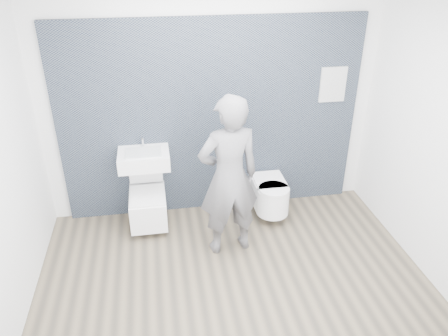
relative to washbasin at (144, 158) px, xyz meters
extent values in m
plane|color=brown|center=(0.84, -1.22, -0.88)|extent=(4.00, 4.00, 0.00)
plane|color=white|center=(0.84, 0.28, 0.52)|extent=(4.00, 0.00, 4.00)
plane|color=white|center=(0.84, -2.72, 0.52)|extent=(4.00, 0.00, 4.00)
plane|color=white|center=(2.84, -1.22, 0.52)|extent=(0.00, 3.00, 3.00)
cube|color=black|center=(0.84, 0.25, -0.88)|extent=(3.60, 0.06, 2.40)
cube|color=white|center=(0.00, 0.00, -0.01)|extent=(0.58, 0.44, 0.18)
cube|color=silver|center=(0.00, -0.02, 0.08)|extent=(0.41, 0.29, 0.03)
cylinder|color=silver|center=(0.00, 0.16, 0.15)|extent=(0.02, 0.02, 0.15)
cylinder|color=silver|center=(0.00, 0.11, 0.22)|extent=(0.02, 0.10, 0.02)
cylinder|color=silver|center=(0.00, 0.20, -0.15)|extent=(0.04, 0.04, 0.12)
cube|color=white|center=(0.00, -0.09, -0.61)|extent=(0.42, 0.61, 0.36)
cylinder|color=silver|center=(0.00, -0.13, -0.45)|extent=(0.30, 0.30, 0.03)
cube|color=white|center=(0.00, -0.13, -0.42)|extent=(0.40, 0.49, 0.02)
cube|color=white|center=(0.00, 0.14, -0.19)|extent=(0.40, 0.08, 0.45)
cube|color=silver|center=(0.00, 0.19, -0.75)|extent=(0.11, 0.06, 0.08)
cube|color=white|center=(1.51, -0.01, -0.59)|extent=(0.40, 0.46, 0.33)
cylinder|color=white|center=(1.51, -0.24, -0.59)|extent=(0.40, 0.40, 0.33)
cube|color=white|center=(1.51, -0.04, -0.41)|extent=(0.37, 0.44, 0.03)
cylinder|color=white|center=(1.51, -0.26, -0.41)|extent=(0.37, 0.37, 0.03)
cube|color=silver|center=(1.51, 0.19, -0.71)|extent=(0.11, 0.06, 0.08)
cube|color=white|center=(2.30, 0.20, -0.88)|extent=(0.32, 0.03, 0.43)
imported|color=slate|center=(0.88, -0.67, 0.04)|extent=(0.72, 0.53, 1.82)
camera|label=1|loc=(0.16, -4.60, 2.26)|focal=35.00mm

